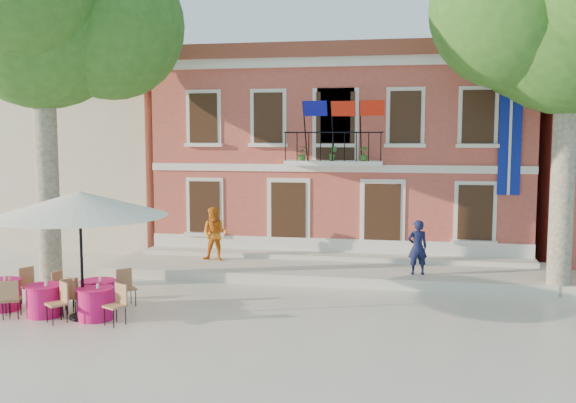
# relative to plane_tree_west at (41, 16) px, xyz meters

# --- Properties ---
(ground) EXTENTS (90.00, 90.00, 0.00)m
(ground) POSITION_rel_plane_tree_west_xyz_m (5.81, -1.31, -7.74)
(ground) COLOR beige
(ground) RESTS_ON ground
(main_building) EXTENTS (13.50, 9.59, 7.50)m
(main_building) POSITION_rel_plane_tree_west_xyz_m (7.81, 8.68, -3.96)
(main_building) COLOR #C55547
(main_building) RESTS_ON ground
(neighbor_west) EXTENTS (9.40, 9.40, 6.40)m
(neighbor_west) POSITION_rel_plane_tree_west_xyz_m (-3.69, 9.69, -4.52)
(neighbor_west) COLOR beige
(neighbor_west) RESTS_ON ground
(terrace) EXTENTS (14.00, 3.40, 0.30)m
(terrace) POSITION_rel_plane_tree_west_xyz_m (7.81, 3.09, -7.59)
(terrace) COLOR silver
(terrace) RESTS_ON ground
(plane_tree_west) EXTENTS (5.34, 5.34, 10.49)m
(plane_tree_west) POSITION_rel_plane_tree_west_xyz_m (0.00, 0.00, 0.00)
(plane_tree_west) COLOR #A59E84
(plane_tree_west) RESTS_ON ground
(plane_tree_east) EXTENTS (5.15, 5.15, 10.11)m
(plane_tree_east) POSITION_rel_plane_tree_west_xyz_m (14.39, 1.70, -0.28)
(plane_tree_east) COLOR #A59E84
(plane_tree_east) RESTS_ON ground
(patio_umbrella) EXTENTS (4.17, 4.17, 3.10)m
(patio_umbrella) POSITION_rel_plane_tree_west_xyz_m (2.53, -2.84, -4.95)
(patio_umbrella) COLOR black
(patio_umbrella) RESTS_ON ground
(pedestrian_navy) EXTENTS (0.67, 0.52, 1.63)m
(pedestrian_navy) POSITION_rel_plane_tree_west_xyz_m (10.54, 2.24, -6.62)
(pedestrian_navy) COLOR #101438
(pedestrian_navy) RESTS_ON terrace
(pedestrian_orange) EXTENTS (0.88, 0.70, 1.77)m
(pedestrian_orange) POSITION_rel_plane_tree_west_xyz_m (4.02, 3.18, -6.55)
(pedestrian_orange) COLOR orange
(pedestrian_orange) RESTS_ON terrace
(cafe_table_0) EXTENTS (1.90, 1.26, 0.95)m
(cafe_table_0) POSITION_rel_plane_tree_west_xyz_m (2.88, -2.88, -7.32)
(cafe_table_0) COLOR #CC1351
(cafe_table_0) RESTS_ON ground
(cafe_table_1) EXTENTS (1.86, 1.73, 0.95)m
(cafe_table_1) POSITION_rel_plane_tree_west_xyz_m (1.50, -2.84, -7.31)
(cafe_table_1) COLOR #CC1351
(cafe_table_1) RESTS_ON ground
(cafe_table_2) EXTENTS (1.65, 1.87, 0.95)m
(cafe_table_2) POSITION_rel_plane_tree_west_xyz_m (0.16, -2.51, -7.31)
(cafe_table_2) COLOR #CC1351
(cafe_table_2) RESTS_ON ground
(cafe_table_3) EXTENTS (1.66, 1.65, 0.95)m
(cafe_table_3) POSITION_rel_plane_tree_west_xyz_m (2.56, -2.12, -7.32)
(cafe_table_3) COLOR #CC1351
(cafe_table_3) RESTS_ON ground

